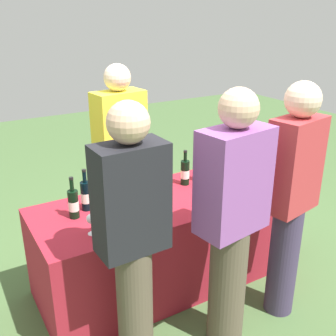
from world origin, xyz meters
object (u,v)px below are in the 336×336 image
object	(u,v)px
wine_bottle_3	(185,172)
guest_0	(132,236)
wine_bottle_5	(226,162)
wine_glass_1	(160,202)
wine_bottle_0	(73,204)
guest_1	(231,218)
guest_2	(291,196)
wine_bottle_1	(86,195)
wine_glass_2	(225,177)
wine_bottle_6	(236,157)
wine_glass_0	(91,220)
server_pouring	(121,154)
ice_bucket	(245,166)
wine_bottle_4	(203,168)
wine_bottle_2	(110,188)

from	to	relation	value
wine_bottle_3	guest_0	world-z (taller)	guest_0
wine_bottle_5	wine_glass_1	xyz separation A→B (m)	(-0.85, -0.33, -0.03)
wine_bottle_0	guest_1	distance (m)	1.09
wine_bottle_5	guest_2	world-z (taller)	guest_2
wine_bottle_1	wine_bottle_5	xyz separation A→B (m)	(1.28, 0.01, 0.01)
wine_glass_2	guest_1	xyz separation A→B (m)	(-0.48, -0.66, 0.08)
wine_glass_1	guest_2	world-z (taller)	guest_2
wine_glass_1	wine_bottle_5	bearing A→B (deg)	21.34
wine_bottle_0	guest_2	world-z (taller)	guest_2
wine_bottle_5	wine_bottle_6	distance (m)	0.17
wine_glass_0	server_pouring	bearing A→B (deg)	55.46
wine_bottle_3	guest_0	xyz separation A→B (m)	(-0.86, -0.79, 0.07)
wine_bottle_5	guest_2	distance (m)	0.89
wine_glass_0	wine_glass_1	distance (m)	0.52
wine_bottle_5	guest_1	distance (m)	1.13
server_pouring	guest_1	bearing A→B (deg)	86.34
wine_bottle_5	wine_bottle_0	bearing A→B (deg)	-176.87
wine_bottle_3	wine_glass_0	distance (m)	1.02
wine_glass_0	guest_0	world-z (taller)	guest_0
wine_bottle_5	ice_bucket	distance (m)	0.16
wine_bottle_4	wine_glass_0	bearing A→B (deg)	-162.85
ice_bucket	wine_glass_1	bearing A→B (deg)	-167.48
wine_bottle_1	wine_bottle_3	bearing A→B (deg)	1.35
wine_glass_2	guest_1	size ratio (longest dim) A/B	0.08
wine_glass_2	guest_2	world-z (taller)	guest_2
wine_bottle_2	wine_bottle_5	size ratio (longest dim) A/B	0.95
wine_glass_0	guest_1	bearing A→B (deg)	-38.52
wine_bottle_0	wine_bottle_3	world-z (taller)	wine_bottle_0
wine_bottle_4	guest_1	bearing A→B (deg)	-115.36
wine_bottle_3	guest_1	xyz separation A→B (m)	(-0.26, -0.91, 0.07)
wine_glass_0	wine_glass_2	distance (m)	1.18
wine_glass_0	guest_0	xyz separation A→B (m)	(0.09, -0.42, 0.07)
wine_glass_0	wine_glass_2	xyz separation A→B (m)	(1.17, 0.12, 0.00)
wine_glass_1	wine_bottle_1	bearing A→B (deg)	142.81
wine_glass_2	ice_bucket	world-z (taller)	ice_bucket
wine_bottle_6	guest_2	xyz separation A→B (m)	(-0.31, -0.94, 0.07)
wine_bottle_0	ice_bucket	size ratio (longest dim) A/B	1.46
server_pouring	guest_1	distance (m)	1.43
wine_bottle_1	wine_glass_2	size ratio (longest dim) A/B	2.16
wine_bottle_0	wine_bottle_2	distance (m)	0.34
wine_bottle_2	wine_bottle_0	bearing A→B (deg)	-160.73
guest_2	server_pouring	bearing A→B (deg)	102.68
wine_bottle_1	wine_bottle_2	xyz separation A→B (m)	(0.20, 0.04, -0.00)
wine_bottle_0	guest_1	world-z (taller)	guest_1
wine_glass_0	wine_glass_2	bearing A→B (deg)	5.70
ice_bucket	guest_2	world-z (taller)	guest_2
wine_bottle_1	wine_glass_1	bearing A→B (deg)	-37.19
guest_0	wine_bottle_4	bearing A→B (deg)	35.38
wine_bottle_2	wine_bottle_6	bearing A→B (deg)	1.34
wine_bottle_6	ice_bucket	xyz separation A→B (m)	(-0.05, -0.18, -0.02)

